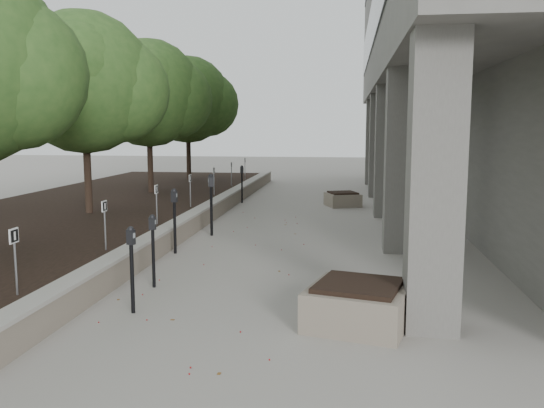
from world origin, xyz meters
The scene contains 21 objects.
ground centered at (0.00, 0.00, 0.00)m, with size 90.00×90.00×0.00m, color gray.
retaining_wall centered at (-1.82, 9.00, 0.25)m, with size 0.39×26.00×0.50m, color gray, non-canonical shape.
planting_bed centered at (-5.50, 9.00, 0.20)m, with size 7.00×26.00×0.40m, color black.
crabapple_tree_3 centered at (-4.80, 8.00, 3.12)m, with size 4.60×4.00×5.44m, color #2B501E, non-canonical shape.
crabapple_tree_4 centered at (-4.80, 13.00, 3.12)m, with size 4.60×4.00×5.44m, color #2B501E, non-canonical shape.
crabapple_tree_5 centered at (-4.80, 18.00, 3.12)m, with size 4.60×4.00×5.44m, color #2B501E, non-canonical shape.
parking_sign_2 centered at (-2.35, 0.50, 0.88)m, with size 0.04×0.22×0.96m, color black, non-canonical shape.
parking_sign_3 centered at (-2.35, 3.50, 0.88)m, with size 0.04×0.22×0.96m, color black, non-canonical shape.
parking_sign_4 centered at (-2.35, 6.50, 0.88)m, with size 0.04×0.22×0.96m, color black, non-canonical shape.
parking_sign_5 centered at (-2.35, 9.50, 0.88)m, with size 0.04×0.22×0.96m, color black, non-canonical shape.
parking_sign_6 centered at (-2.35, 12.50, 0.88)m, with size 0.04×0.22×0.96m, color black, non-canonical shape.
parking_sign_7 centered at (-2.35, 15.50, 0.88)m, with size 0.04×0.22×0.96m, color black, non-canonical shape.
parking_sign_8 centered at (-2.35, 18.50, 0.88)m, with size 0.04×0.22×0.96m, color black, non-canonical shape.
parking_meter_1 centered at (-0.89, 1.11, 0.66)m, with size 0.13×0.09×1.31m, color black, non-canonical shape.
parking_meter_2 centered at (-1.04, 2.48, 0.64)m, with size 0.13×0.09×1.28m, color black, non-canonical shape.
parking_meter_3 centered at (-1.47, 5.10, 0.72)m, with size 0.14×0.10×1.43m, color black, non-canonical shape.
parking_meter_4 centered at (-1.17, 7.24, 0.79)m, with size 0.16×0.11×1.58m, color black, non-canonical shape.
parking_meter_5 centered at (-1.55, 13.49, 0.68)m, with size 0.14×0.10×1.37m, color black, non-canonical shape.
planter_front centered at (2.43, 1.00, 0.31)m, with size 1.32×1.32×0.61m, color gray, non-canonical shape.
planter_back centered at (2.08, 13.14, 0.25)m, with size 1.06×1.06×0.50m, color gray, non-canonical shape.
berry_scatter centered at (-0.10, 5.00, 0.01)m, with size 3.30×14.10×0.02m, color #980B0E, non-canonical shape.
Camera 1 is at (2.26, -6.80, 2.76)m, focal length 37.87 mm.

